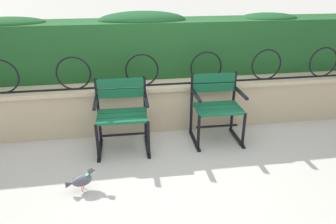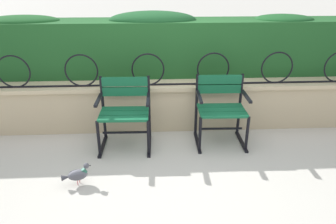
{
  "view_description": "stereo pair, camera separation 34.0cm",
  "coord_description": "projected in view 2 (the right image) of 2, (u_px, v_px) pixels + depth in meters",
  "views": [
    {
      "loc": [
        -0.51,
        -2.91,
        1.91
      ],
      "look_at": [
        0.0,
        0.17,
        0.55
      ],
      "focal_mm": 33.32,
      "sensor_mm": 36.0,
      "label": 1
    },
    {
      "loc": [
        -0.17,
        -2.95,
        1.91
      ],
      "look_at": [
        0.0,
        0.17,
        0.55
      ],
      "focal_mm": 33.32,
      "sensor_mm": 36.0,
      "label": 2
    }
  ],
  "objects": [
    {
      "name": "stone_wall",
      "position": [
        165.0,
        105.0,
        4.22
      ],
      "size": [
        6.86,
        0.41,
        0.62
      ],
      "color": "tan",
      "rests_on": "ground"
    },
    {
      "name": "hedge_row",
      "position": [
        161.0,
        45.0,
        4.39
      ],
      "size": [
        6.73,
        0.67,
        0.87
      ],
      "color": "#1E5123",
      "rests_on": "stone_wall"
    },
    {
      "name": "pigeon_near_chairs",
      "position": [
        77.0,
        175.0,
        3.08
      ],
      "size": [
        0.29,
        0.14,
        0.22
      ],
      "color": "#5B5B66",
      "rests_on": "ground"
    },
    {
      "name": "park_chair_left",
      "position": [
        125.0,
        110.0,
        3.69
      ],
      "size": [
        0.62,
        0.53,
        0.83
      ],
      "color": "#145B38",
      "rests_on": "ground"
    },
    {
      "name": "ground_plane",
      "position": [
        169.0,
        163.0,
        3.47
      ],
      "size": [
        60.0,
        60.0,
        0.0
      ],
      "primitive_type": "plane",
      "color": "#BCB7AD"
    },
    {
      "name": "iron_arch_fence",
      "position": [
        150.0,
        72.0,
        3.94
      ],
      "size": [
        6.33,
        0.02,
        0.42
      ],
      "color": "black",
      "rests_on": "stone_wall"
    },
    {
      "name": "park_chair_right",
      "position": [
        221.0,
        107.0,
        3.79
      ],
      "size": [
        0.61,
        0.53,
        0.82
      ],
      "color": "#145B38",
      "rests_on": "ground"
    }
  ]
}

